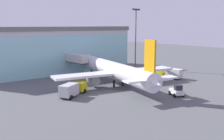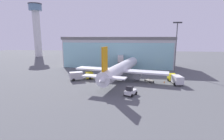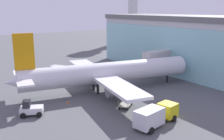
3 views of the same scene
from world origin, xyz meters
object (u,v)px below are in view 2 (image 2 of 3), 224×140
Objects in this scene: baggage_cart at (149,80)px; safety_cone_nose at (127,87)px; airplane at (121,69)px; safety_cone_wingtip at (164,82)px; jet_bridge at (121,58)px; fuel_truck at (175,79)px; pushback_tug at (130,91)px; control_tower at (37,26)px; catering_truck at (81,75)px; apron_light_mast at (176,43)px.

safety_cone_nose is (-6.73, -6.58, -0.23)m from baggage_cart.
airplane is 13.96m from safety_cone_wingtip.
jet_bridge reaches higher than baggage_cart.
pushback_tug is (-13.22, -11.89, -0.49)m from fuel_truck.
baggage_cart is (68.97, -62.36, -20.34)m from control_tower.
safety_cone_wingtip is (26.07, -0.95, -1.19)m from catering_truck.
safety_cone_nose is (-14.18, -5.49, -1.19)m from fuel_truck.
jet_bridge is 22.68m from apron_light_mast.
safety_cone_nose is at bearing -51.12° from catering_truck.
airplane is 65.37× the size of safety_cone_nose.
catering_truck is at bearing 147.08° from jet_bridge.
safety_cone_wingtip is at bearing -40.59° from control_tower.
jet_bridge is 26.04m from safety_cone_wingtip.
apron_light_mast reaches higher than fuel_truck.
control_tower is at bearing 42.46° from fuel_truck.
apron_light_mast is at bearing -107.85° from jet_bridge.
baggage_cart is at bearing 173.26° from safety_cone_wingtip.
safety_cone_nose is at bearing -129.28° from apron_light_mast.
jet_bridge is 34.18m from pushback_tug.
apron_light_mast reaches higher than pushback_tug.
pushback_tug reaches higher than safety_cone_wingtip.
baggage_cart is 14.21m from pushback_tug.
fuel_truck is at bearing -20.18° from pushback_tug.
apron_light_mast is at bearing -69.88° from baggage_cart.
apron_light_mast is 5.89× the size of baggage_cart.
airplane reaches higher than pushback_tug.
control_tower reaches higher than jet_bridge.
safety_cone_wingtip is at bearing -28.03° from catering_truck.
apron_light_mast is 34.44× the size of safety_cone_wingtip.
baggage_cart is 5.85× the size of safety_cone_nose.
airplane is at bearing -179.44° from jet_bridge.
fuel_truck is 7.59m from baggage_cart.
safety_cone_wingtip is at bearing 71.61° from fuel_truck.
safety_cone_nose is at bearing 100.54° from baggage_cart.
control_tower is 86.59m from airplane.
control_tower reaches higher than fuel_truck.
airplane is at bearing 40.03° from baggage_cart.
control_tower is 9.49× the size of pushback_tug.
catering_truck is 1.00× the size of fuel_truck.
apron_light_mast is 0.53× the size of airplane.
airplane reaches higher than catering_truck.
jet_bridge is at bearing 30.70° from fuel_truck.
pushback_tug is at bearing -81.47° from safety_cone_nose.
baggage_cart is (-11.05, -15.16, -10.72)m from apron_light_mast.
safety_cone_nose and safety_cone_wingtip have the same top height.
safety_cone_wingtip is at bearing -112.89° from apron_light_mast.
apron_light_mast is at bearing -44.21° from airplane.
control_tower is at bearing 101.44° from catering_truck.
baggage_cart is (21.64, -0.43, -0.97)m from catering_truck.
airplane is at bearing -44.84° from control_tower.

